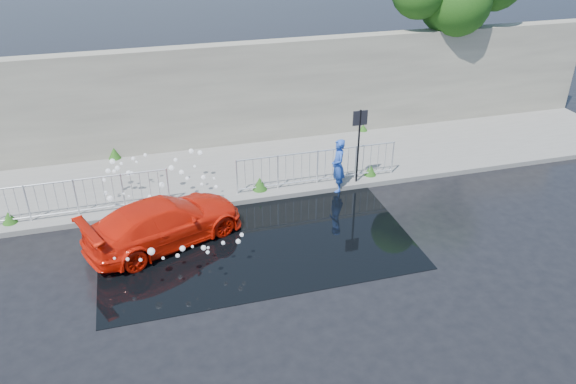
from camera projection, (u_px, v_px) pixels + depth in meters
name	position (u px, v px, depth m)	size (l,w,h in m)	color
ground	(244.00, 264.00, 13.89)	(90.00, 90.00, 0.00)	black
pavement	(212.00, 174.00, 18.07)	(30.00, 4.00, 0.15)	slate
curb	(223.00, 203.00, 16.38)	(30.00, 0.25, 0.16)	slate
retaining_wall	(199.00, 98.00, 19.06)	(30.00, 0.60, 3.50)	#6C675B
puddle	(255.00, 239.00, 14.85)	(8.00, 5.00, 0.01)	black
sign_post	(359.00, 135.00, 16.68)	(0.45, 0.06, 2.50)	black
railing_left	(76.00, 196.00, 15.41)	(5.05, 0.05, 1.10)	silver
railing_right	(317.00, 166.00, 17.08)	(5.05, 0.05, 1.10)	silver
weeds	(206.00, 175.00, 17.44)	(12.17, 3.93, 0.40)	#1E4412
water_spray	(153.00, 193.00, 15.57)	(3.52, 5.54, 1.09)	white
red_car	(164.00, 222.00, 14.47)	(1.70, 4.17, 1.21)	red
person	(338.00, 166.00, 16.86)	(0.61, 0.40, 1.67)	blue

